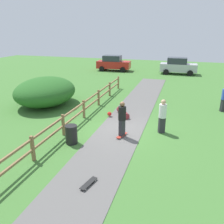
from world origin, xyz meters
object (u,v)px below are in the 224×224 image
object	(u,v)px
skater_riding	(122,118)
bystander_blue	(224,97)
parked_car_red	(113,63)
bystander_white	(163,115)
bush_large	(45,91)
parked_car_silver	(178,66)
trash_bin	(71,134)
skater_fallen	(122,113)
skateboard_loose	(89,183)

from	to	relation	value
skater_riding	bystander_blue	bearing A→B (deg)	46.83
parked_car_red	bystander_white	bearing A→B (deg)	-65.69
bush_large	parked_car_silver	size ratio (longest dim) A/B	1.12
bush_large	skater_riding	xyz separation A→B (m)	(6.47, -3.50, 0.07)
bystander_blue	bush_large	bearing A→B (deg)	-169.56
bush_large	bystander_white	world-z (taller)	bush_large
bystander_white	parked_car_red	bearing A→B (deg)	114.31
trash_bin	bystander_white	distance (m)	4.67
bystander_blue	parked_car_silver	xyz separation A→B (m)	(-3.39, 12.94, 0.01)
skater_riding	skater_fallen	world-z (taller)	skater_riding
bush_large	bystander_blue	world-z (taller)	bush_large
parked_car_red	bush_large	bearing A→B (deg)	-91.52
trash_bin	parked_car_red	world-z (taller)	parked_car_red
skater_riding	skateboard_loose	distance (m)	4.17
trash_bin	parked_car_red	size ratio (longest dim) A/B	0.21
bush_large	bystander_white	xyz separation A→B (m)	(8.30, -2.37, 0.02)
skater_riding	parked_car_silver	size ratio (longest dim) A/B	0.43
trash_bin	bystander_blue	bearing A→B (deg)	43.43
trash_bin	parked_car_silver	xyz separation A→B (m)	(4.02, 19.96, 0.51)
skater_riding	bystander_white	bearing A→B (deg)	31.59
bush_large	trash_bin	size ratio (longest dim) A/B	5.28
parked_car_silver	parked_car_red	size ratio (longest dim) A/B	0.99
parked_car_silver	parked_car_red	world-z (taller)	same
bystander_white	parked_car_silver	bearing A→B (deg)	89.67
trash_bin	parked_car_red	xyz separation A→B (m)	(-3.98, 19.96, 0.51)
skater_riding	parked_car_red	bearing A→B (deg)	108.06
parked_car_silver	parked_car_red	bearing A→B (deg)	-179.99
bush_large	bystander_blue	bearing A→B (deg)	10.44
skater_riding	bystander_white	world-z (taller)	skater_riding
skateboard_loose	parked_car_silver	xyz separation A→B (m)	(2.04, 22.67, 0.87)
parked_car_silver	skater_riding	bearing A→B (deg)	-95.92
trash_bin	bystander_blue	size ratio (longest dim) A/B	0.52
skater_fallen	skateboard_loose	bearing A→B (deg)	-84.50
trash_bin	parked_car_silver	size ratio (longest dim) A/B	0.21
bystander_white	skateboard_loose	bearing A→B (deg)	-110.56
skateboard_loose	parked_car_silver	distance (m)	22.78
parked_car_red	skater_fallen	bearing A→B (deg)	-71.38
skateboard_loose	parked_car_red	world-z (taller)	parked_car_red
skater_fallen	skateboard_loose	distance (m)	7.02
skater_fallen	skater_riding	bearing A→B (deg)	-75.01
trash_bin	parked_car_silver	distance (m)	20.37
skater_fallen	skateboard_loose	size ratio (longest dim) A/B	1.75
parked_car_silver	bush_large	bearing A→B (deg)	-119.07
bush_large	skateboard_loose	size ratio (longest dim) A/B	5.76
skater_riding	skateboard_loose	size ratio (longest dim) A/B	2.22
skateboard_loose	parked_car_silver	size ratio (longest dim) A/B	0.19
skater_riding	parked_car_red	size ratio (longest dim) A/B	0.43
skateboard_loose	trash_bin	bearing A→B (deg)	126.18
bush_large	skater_riding	bearing A→B (deg)	-28.39
bystander_blue	parked_car_silver	bearing A→B (deg)	104.68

